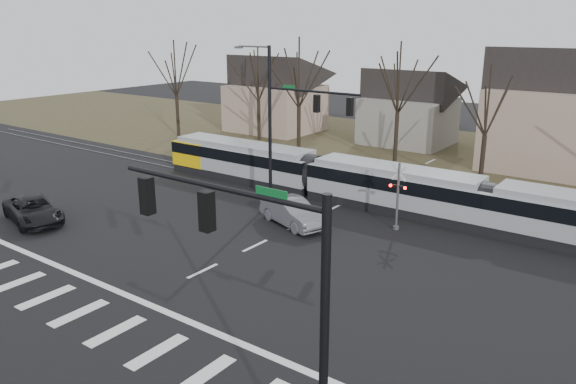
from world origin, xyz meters
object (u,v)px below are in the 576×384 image
Objects in this scene: tram at (393,186)px; rail_crossing_signal at (398,198)px; sedan at (292,212)px; suv at (33,210)px.

rail_crossing_signal is (1.83, -3.21, 0.33)m from tram.
tram is 7.35× the size of sedan.
suv is 21.67m from rail_crossing_signal.
tram is 9.40× the size of rail_crossing_signal.
suv is at bearing -147.33° from rail_crossing_signal.
suv is at bearing -137.75° from tram.
tram is at bearing 119.66° from rail_crossing_signal.
suv is 1.45× the size of rail_crossing_signal.
sedan is 6.16m from rail_crossing_signal.
tram reaches higher than suv.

